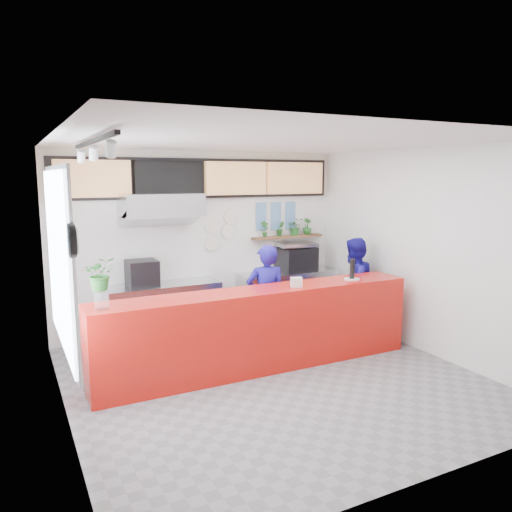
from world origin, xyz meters
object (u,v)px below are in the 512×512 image
object	(u,v)px
staff_right	(353,287)
pepper_mill	(352,269)
espresso_machine	(296,259)
panini_oven	(142,273)
service_counter	(259,329)
staff_center	(266,299)

from	to	relation	value
staff_right	pepper_mill	xyz separation A→B (m)	(-0.57, -0.69, 0.46)
espresso_machine	pepper_mill	distance (m)	1.85
espresso_machine	staff_right	xyz separation A→B (m)	(0.39, -1.15, -0.31)
panini_oven	espresso_machine	bearing A→B (deg)	-0.08
service_counter	panini_oven	world-z (taller)	panini_oven
espresso_machine	pepper_mill	world-z (taller)	pepper_mill
service_counter	staff_right	world-z (taller)	staff_right
espresso_machine	staff_center	size ratio (longest dim) A/B	0.41
panini_oven	espresso_machine	xyz separation A→B (m)	(2.79, 0.00, 0.01)
service_counter	espresso_machine	world-z (taller)	espresso_machine
service_counter	pepper_mill	xyz separation A→B (m)	(1.49, -0.04, 0.71)
service_counter	staff_right	xyz separation A→B (m)	(2.06, 0.65, 0.25)
pepper_mill	staff_center	bearing A→B (deg)	152.40
panini_oven	service_counter	bearing A→B (deg)	-58.20
panini_oven	staff_right	size ratio (longest dim) A/B	0.28
panini_oven	pepper_mill	distance (m)	3.20
panini_oven	espresso_machine	world-z (taller)	espresso_machine
staff_right	pepper_mill	distance (m)	1.00
service_counter	panini_oven	bearing A→B (deg)	121.87
service_counter	staff_center	distance (m)	0.71
panini_oven	staff_center	size ratio (longest dim) A/B	0.28
staff_right	pepper_mill	world-z (taller)	staff_right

